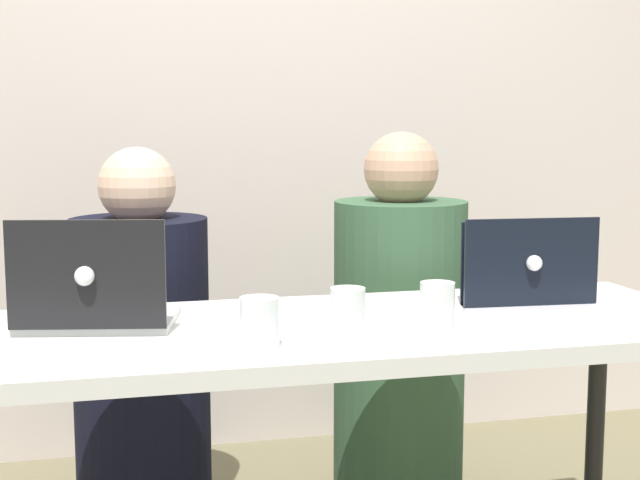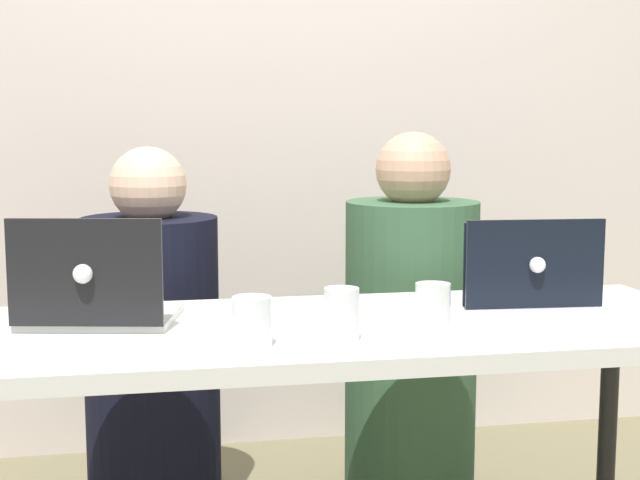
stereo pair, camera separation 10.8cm
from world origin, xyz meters
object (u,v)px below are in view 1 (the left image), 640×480
person_on_right (399,342)px  laptop_back_left (96,304)px  laptop_back_right (518,287)px  water_glass_center (346,319)px  water_glass_left (259,326)px  person_on_left (142,363)px  laptop_front_right (535,297)px  water_glass_right (437,314)px

person_on_right → laptop_back_left: (-0.89, -0.56, 0.27)m
laptop_back_right → water_glass_center: laptop_back_right is taller
water_glass_left → water_glass_center: bearing=2.5°
person_on_left → laptop_back_right: bearing=164.0°
laptop_front_right → laptop_back_right: bearing=92.0°
laptop_front_right → water_glass_right: size_ratio=2.98×
laptop_back_left → laptop_back_right: size_ratio=1.09×
water_glass_right → person_on_right: bearing=76.4°
laptop_front_right → water_glass_center: laptop_front_right is taller
person_on_right → water_glass_left: 1.03m
laptop_back_left → laptop_front_right: size_ratio=1.06×
person_on_right → water_glass_center: bearing=56.3°
laptop_back_left → laptop_front_right: (0.98, -0.13, -0.01)m
water_glass_left → water_glass_right: water_glass_right is taller
laptop_back_right → water_glass_center: bearing=29.5°
water_glass_left → person_on_left: bearing=104.0°
person_on_right → water_glass_right: (-0.20, -0.81, 0.27)m
person_on_left → water_glass_right: size_ratio=9.40×
person_on_right → laptop_back_left: size_ratio=3.07×
laptop_front_right → water_glass_center: (-0.49, -0.12, 0.00)m
water_glass_right → water_glass_left: bearing=179.7°
person_on_left → water_glass_center: bearing=131.9°
water_glass_left → laptop_back_left: bearing=141.2°
person_on_right → laptop_front_right: size_ratio=3.26×
person_on_right → water_glass_center: 0.93m
water_glass_center → laptop_back_left: bearing=153.5°
laptop_front_right → person_on_right: bearing=108.2°
laptop_back_left → water_glass_left: bearing=152.7°
person_on_left → water_glass_center: (0.38, -0.80, 0.28)m
laptop_back_left → laptop_front_right: laptop_back_left is taller
water_glass_left → water_glass_center: 0.18m
water_glass_center → water_glass_right: water_glass_right is taller
person_on_left → water_glass_right: 1.04m
laptop_back_left → laptop_back_right: bearing=-168.8°
laptop_front_right → laptop_back_right: laptop_back_right is taller
person_on_left → person_on_right: person_on_right is taller
laptop_back_right → laptop_back_left: bearing=3.5°
laptop_front_right → water_glass_left: (-0.66, -0.13, -0.00)m
person_on_left → water_glass_center: person_on_left is taller
laptop_back_left → laptop_back_right: 1.00m
person_on_right → water_glass_left: bearing=47.1°
laptop_back_left → water_glass_center: (0.50, -0.25, -0.00)m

